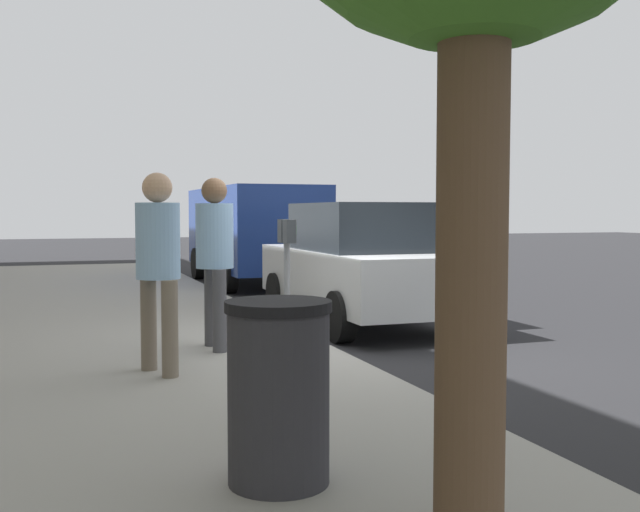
{
  "coord_description": "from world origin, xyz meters",
  "views": [
    {
      "loc": [
        -7.99,
        2.88,
        1.64
      ],
      "look_at": [
        -0.17,
        0.07,
        1.15
      ],
      "focal_mm": 41.44,
      "sensor_mm": 36.0,
      "label": 1
    }
  ],
  "objects_px": {
    "pedestrian_bystander": "(158,254)",
    "parked_van_far": "(253,229)",
    "parking_meter": "(287,255)",
    "pedestrian_at_meter": "(215,247)",
    "trash_bin": "(279,392)",
    "parked_sedan_near": "(363,263)"
  },
  "relations": [
    {
      "from": "trash_bin",
      "to": "pedestrian_bystander",
      "type": "bearing_deg",
      "value": 4.76
    },
    {
      "from": "pedestrian_bystander",
      "to": "parked_sedan_near",
      "type": "height_order",
      "value": "pedestrian_bystander"
    },
    {
      "from": "pedestrian_bystander",
      "to": "trash_bin",
      "type": "relative_size",
      "value": 1.83
    },
    {
      "from": "parked_van_far",
      "to": "pedestrian_bystander",
      "type": "bearing_deg",
      "value": 160.4
    },
    {
      "from": "parked_van_far",
      "to": "trash_bin",
      "type": "distance_m",
      "value": 12.82
    },
    {
      "from": "parking_meter",
      "to": "trash_bin",
      "type": "height_order",
      "value": "parking_meter"
    },
    {
      "from": "parking_meter",
      "to": "parked_van_far",
      "type": "distance_m",
      "value": 8.63
    },
    {
      "from": "parked_van_far",
      "to": "trash_bin",
      "type": "bearing_deg",
      "value": 166.0
    },
    {
      "from": "pedestrian_bystander",
      "to": "parked_van_far",
      "type": "xyz_separation_m",
      "value": [
        9.4,
        -3.35,
        -0.0
      ]
    },
    {
      "from": "pedestrian_bystander",
      "to": "pedestrian_at_meter",
      "type": "bearing_deg",
      "value": 33.65
    },
    {
      "from": "parking_meter",
      "to": "pedestrian_bystander",
      "type": "relative_size",
      "value": 0.76
    },
    {
      "from": "pedestrian_at_meter",
      "to": "parked_van_far",
      "type": "distance_m",
      "value": 8.76
    },
    {
      "from": "parked_sedan_near",
      "to": "parked_van_far",
      "type": "distance_m",
      "value": 6.35
    },
    {
      "from": "parked_van_far",
      "to": "trash_bin",
      "type": "relative_size",
      "value": 5.16
    },
    {
      "from": "pedestrian_at_meter",
      "to": "pedestrian_bystander",
      "type": "bearing_deg",
      "value": -126.72
    },
    {
      "from": "parking_meter",
      "to": "parked_van_far",
      "type": "height_order",
      "value": "parked_van_far"
    },
    {
      "from": "pedestrian_at_meter",
      "to": "parked_sedan_near",
      "type": "xyz_separation_m",
      "value": [
        2.02,
        -2.61,
        -0.37
      ]
    },
    {
      "from": "pedestrian_bystander",
      "to": "parked_van_far",
      "type": "relative_size",
      "value": 0.36
    },
    {
      "from": "parking_meter",
      "to": "trash_bin",
      "type": "distance_m",
      "value": 4.22
    },
    {
      "from": "pedestrian_at_meter",
      "to": "parked_van_far",
      "type": "xyz_separation_m",
      "value": [
        8.36,
        -2.61,
        -0.01
      ]
    },
    {
      "from": "pedestrian_at_meter",
      "to": "trash_bin",
      "type": "bearing_deg",
      "value": -98.05
    },
    {
      "from": "parked_sedan_near",
      "to": "parked_van_far",
      "type": "height_order",
      "value": "parked_van_far"
    }
  ]
}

